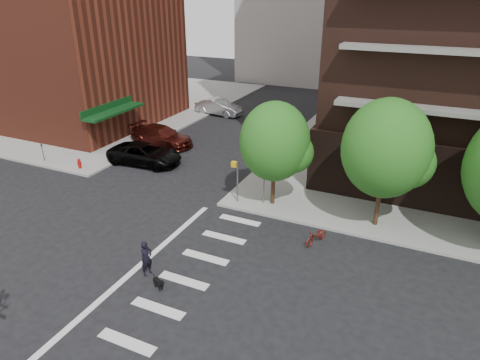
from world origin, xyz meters
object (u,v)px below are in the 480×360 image
parked_car_maroon (162,136)px  parked_car_silver (219,107)px  parked_car_black (145,154)px  scooter (316,236)px  dog_walker (146,258)px  fire_hydrant (79,163)px

parked_car_maroon → parked_car_silver: size_ratio=1.13×
parked_car_black → scooter: 15.42m
parked_car_maroon → parked_car_black: bearing=-156.7°
parked_car_black → parked_car_maroon: size_ratio=0.99×
scooter → parked_car_silver: bearing=150.7°
dog_walker → parked_car_maroon: bearing=45.6°
parked_car_silver → dog_walker: size_ratio=2.90×
fire_hydrant → parked_car_silver: 17.39m
fire_hydrant → parked_car_maroon: (2.30, 6.96, 0.25)m
fire_hydrant → scooter: fire_hydrant is taller
parked_car_black → dog_walker: bearing=-147.1°
fire_hydrant → scooter: size_ratio=0.46×
fire_hydrant → parked_car_silver: bearing=82.4°
scooter → dog_walker: 8.53m
parked_car_black → parked_car_silver: 14.31m
parked_car_black → scooter: size_ratio=3.47×
scooter → dog_walker: (-6.28, -5.77, 0.43)m
parked_car_black → scooter: parked_car_black is taller
scooter → dog_walker: bearing=-115.6°
parked_car_silver → parked_car_black: bearing=-169.4°
fire_hydrant → parked_car_maroon: 7.34m
parked_car_black → dog_walker: size_ratio=3.24×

